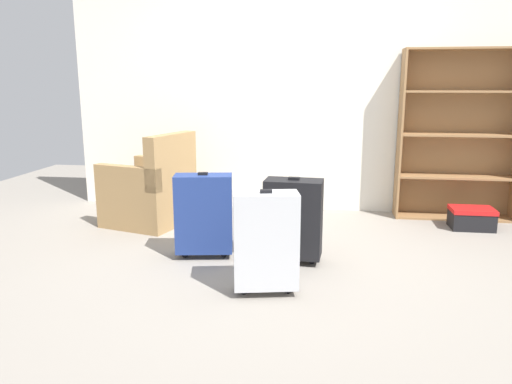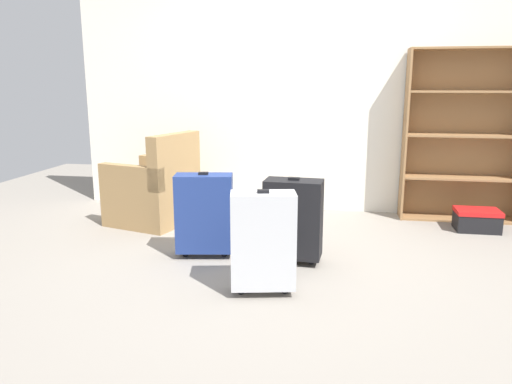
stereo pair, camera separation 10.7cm
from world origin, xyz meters
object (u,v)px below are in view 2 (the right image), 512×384
object	(u,v)px
bookshelf	(464,136)
suitcase_silver	(263,241)
suitcase_black	(293,219)
mug	(213,224)
storage_box	(477,219)
armchair	(155,192)
suitcase_navy_blue	(204,213)

from	to	relation	value
bookshelf	suitcase_silver	xyz separation A→B (m)	(-1.69, -2.18, -0.49)
bookshelf	suitcase_black	xyz separation A→B (m)	(-1.55, -1.57, -0.50)
mug	storage_box	size ratio (longest dim) A/B	0.30
bookshelf	suitcase_black	world-z (taller)	bookshelf
armchair	storage_box	bearing A→B (deg)	4.65
storage_box	armchair	bearing A→B (deg)	-175.35
bookshelf	suitcase_navy_blue	bearing A→B (deg)	-145.43
mug	suitcase_silver	size ratio (longest dim) A/B	0.17
bookshelf	suitcase_navy_blue	distance (m)	2.79
bookshelf	storage_box	xyz separation A→B (m)	(0.08, -0.44, -0.74)
suitcase_black	storage_box	bearing A→B (deg)	34.79
armchair	suitcase_black	xyz separation A→B (m)	(1.45, -0.88, 0.03)
suitcase_silver	suitcase_black	bearing A→B (deg)	77.38
storage_box	mug	bearing A→B (deg)	-171.68
suitcase_navy_blue	suitcase_silver	distance (m)	0.85
bookshelf	mug	bearing A→B (deg)	-161.61
suitcase_navy_blue	suitcase_silver	world-z (taller)	suitcase_silver
bookshelf	mug	world-z (taller)	bookshelf
bookshelf	armchair	distance (m)	3.13
bookshelf	suitcase_silver	bearing A→B (deg)	-127.77
mug	storage_box	distance (m)	2.51
armchair	suitcase_navy_blue	xyz separation A→B (m)	(0.75, -0.87, 0.04)
suitcase_black	armchair	bearing A→B (deg)	148.71
armchair	suitcase_silver	bearing A→B (deg)	-48.68
bookshelf	suitcase_silver	size ratio (longest dim) A/B	2.42
mug	suitcase_navy_blue	distance (m)	0.83
mug	suitcase_silver	world-z (taller)	suitcase_silver
storage_box	suitcase_black	xyz separation A→B (m)	(-1.63, -1.14, 0.24)
storage_box	suitcase_navy_blue	bearing A→B (deg)	-154.36
armchair	suitcase_silver	xyz separation A→B (m)	(1.32, -1.50, 0.05)
mug	storage_box	world-z (taller)	storage_box
mug	suitcase_black	size ratio (longest dim) A/B	0.18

